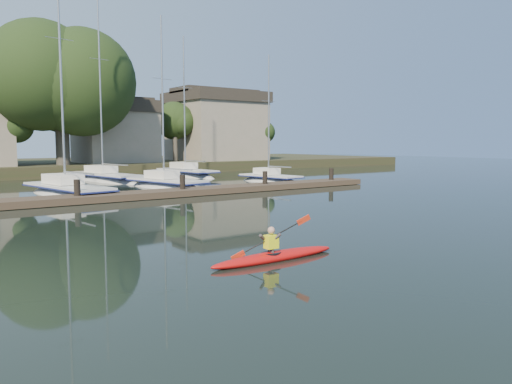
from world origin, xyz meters
TOP-DOWN VIEW (x-y plane):
  - ground at (0.00, 0.00)m, footprint 160.00×160.00m
  - kayak at (-2.51, -1.60)m, footprint 3.98×0.84m
  - dock at (0.00, 14.00)m, footprint 34.00×2.00m
  - sailboat_2 at (-2.46, 17.75)m, footprint 3.68×9.46m
  - sailboat_3 at (4.28, 18.79)m, footprint 3.61×8.07m
  - sailboat_4 at (12.92, 18.51)m, footprint 2.73×6.55m
  - sailboat_6 at (2.94, 26.92)m, footprint 3.73×10.41m
  - sailboat_7 at (10.62, 27.68)m, footprint 2.94×8.61m
  - shore at (1.61, 40.29)m, footprint 90.00×25.25m

SIDE VIEW (x-z plane):
  - sailboat_7 at x=10.62m, z-range -7.02..6.61m
  - sailboat_2 at x=-2.46m, z-range -7.83..7.45m
  - sailboat_6 at x=2.94m, z-range -8.29..7.92m
  - sailboat_3 at x=4.28m, z-range -6.49..6.12m
  - sailboat_4 at x=12.92m, z-range -5.58..5.23m
  - ground at x=0.00m, z-range 0.00..0.00m
  - kayak at x=-2.51m, z-range -0.48..0.79m
  - dock at x=0.00m, z-range -0.70..1.10m
  - shore at x=1.61m, z-range -3.15..9.60m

